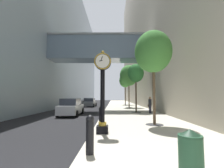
{
  "coord_description": "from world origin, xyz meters",
  "views": [
    {
      "loc": [
        1.1,
        -1.8,
        1.92
      ],
      "look_at": [
        0.94,
        22.25,
        3.8
      ],
      "focal_mm": 25.45,
      "sensor_mm": 36.0,
      "label": 1
    }
  ],
  "objects_px": {
    "bollard_nearest": "(90,133)",
    "street_tree_mid_far": "(129,76)",
    "car_black_mid": "(88,101)",
    "pedestrian_walking": "(150,104)",
    "bollard_third": "(101,116)",
    "street_clock": "(103,87)",
    "car_silver_near": "(71,107)",
    "trash_bin": "(191,153)",
    "street_tree_near": "(153,52)",
    "street_tree_mid_near": "(136,74)",
    "street_tree_far": "(125,81)",
    "car_grey_far": "(90,103)"
  },
  "relations": [
    {
      "from": "bollard_nearest",
      "to": "street_tree_mid_far",
      "type": "distance_m",
      "value": 21.66
    },
    {
      "from": "street_tree_mid_far",
      "to": "car_black_mid",
      "type": "xyz_separation_m",
      "value": [
        -8.39,
        11.28,
        -4.58
      ]
    },
    {
      "from": "pedestrian_walking",
      "to": "bollard_third",
      "type": "bearing_deg",
      "value": -122.12
    },
    {
      "from": "street_clock",
      "to": "car_silver_near",
      "type": "xyz_separation_m",
      "value": [
        -3.71,
        8.27,
        -1.55
      ]
    },
    {
      "from": "bollard_nearest",
      "to": "trash_bin",
      "type": "relative_size",
      "value": 1.14
    },
    {
      "from": "bollard_nearest",
      "to": "car_black_mid",
      "type": "height_order",
      "value": "car_black_mid"
    },
    {
      "from": "street_tree_mid_far",
      "to": "car_silver_near",
      "type": "xyz_separation_m",
      "value": [
        -6.84,
        -9.82,
        -4.51
      ]
    },
    {
      "from": "street_tree_near",
      "to": "pedestrian_walking",
      "type": "bearing_deg",
      "value": 79.09
    },
    {
      "from": "street_tree_mid_far",
      "to": "street_tree_mid_near",
      "type": "bearing_deg",
      "value": -90.0
    },
    {
      "from": "street_tree_mid_far",
      "to": "pedestrian_walking",
      "type": "bearing_deg",
      "value": -81.65
    },
    {
      "from": "street_tree_near",
      "to": "street_tree_far",
      "type": "relative_size",
      "value": 0.91
    },
    {
      "from": "bollard_nearest",
      "to": "street_tree_near",
      "type": "xyz_separation_m",
      "value": [
        3.33,
        5.09,
        4.03
      ]
    },
    {
      "from": "pedestrian_walking",
      "to": "car_silver_near",
      "type": "height_order",
      "value": "pedestrian_walking"
    },
    {
      "from": "trash_bin",
      "to": "car_black_mid",
      "type": "xyz_separation_m",
      "value": [
        -7.49,
        33.62,
        0.09
      ]
    },
    {
      "from": "pedestrian_walking",
      "to": "car_silver_near",
      "type": "distance_m",
      "value": 8.2
    },
    {
      "from": "pedestrian_walking",
      "to": "street_tree_near",
      "type": "bearing_deg",
      "value": -100.91
    },
    {
      "from": "car_silver_near",
      "to": "car_black_mid",
      "type": "bearing_deg",
      "value": 94.19
    },
    {
      "from": "trash_bin",
      "to": "car_grey_far",
      "type": "bearing_deg",
      "value": 102.9
    },
    {
      "from": "street_tree_far",
      "to": "street_clock",
      "type": "bearing_deg",
      "value": -96.86
    },
    {
      "from": "car_black_mid",
      "to": "car_grey_far",
      "type": "xyz_separation_m",
      "value": [
        1.49,
        -7.43,
        0.01
      ]
    },
    {
      "from": "bollard_third",
      "to": "street_tree_far",
      "type": "xyz_separation_m",
      "value": [
        3.33,
        24.28,
        4.53
      ]
    },
    {
      "from": "bollard_third",
      "to": "car_silver_near",
      "type": "xyz_separation_m",
      "value": [
        -3.51,
        6.55,
        0.06
      ]
    },
    {
      "from": "street_tree_far",
      "to": "trash_bin",
      "type": "height_order",
      "value": "street_tree_far"
    },
    {
      "from": "street_tree_mid_near",
      "to": "trash_bin",
      "type": "bearing_deg",
      "value": -93.55
    },
    {
      "from": "bollard_third",
      "to": "car_grey_far",
      "type": "distance_m",
      "value": 20.55
    },
    {
      "from": "street_tree_near",
      "to": "car_grey_far",
      "type": "xyz_separation_m",
      "value": [
        -6.89,
        19.67,
        -4.02
      ]
    },
    {
      "from": "street_tree_mid_near",
      "to": "car_silver_near",
      "type": "relative_size",
      "value": 1.21
    },
    {
      "from": "street_clock",
      "to": "street_tree_near",
      "type": "distance_m",
      "value": 4.56
    },
    {
      "from": "pedestrian_walking",
      "to": "car_black_mid",
      "type": "height_order",
      "value": "pedestrian_walking"
    },
    {
      "from": "street_tree_mid_far",
      "to": "car_grey_far",
      "type": "bearing_deg",
      "value": 150.77
    },
    {
      "from": "street_clock",
      "to": "street_tree_mid_far",
      "type": "distance_m",
      "value": 18.6
    },
    {
      "from": "bollard_third",
      "to": "street_tree_mid_far",
      "type": "bearing_deg",
      "value": 78.51
    },
    {
      "from": "street_tree_near",
      "to": "car_black_mid",
      "type": "distance_m",
      "value": 28.65
    },
    {
      "from": "street_clock",
      "to": "car_silver_near",
      "type": "bearing_deg",
      "value": 114.18
    },
    {
      "from": "trash_bin",
      "to": "car_silver_near",
      "type": "distance_m",
      "value": 13.85
    },
    {
      "from": "bollard_nearest",
      "to": "bollard_third",
      "type": "distance_m",
      "value": 4.53
    },
    {
      "from": "street_tree_near",
      "to": "car_silver_near",
      "type": "bearing_deg",
      "value": 138.8
    },
    {
      "from": "trash_bin",
      "to": "car_black_mid",
      "type": "bearing_deg",
      "value": 102.56
    },
    {
      "from": "street_tree_far",
      "to": "car_black_mid",
      "type": "bearing_deg",
      "value": 158.05
    },
    {
      "from": "pedestrian_walking",
      "to": "trash_bin",
      "type": "bearing_deg",
      "value": -99.4
    },
    {
      "from": "bollard_third",
      "to": "car_silver_near",
      "type": "distance_m",
      "value": 7.43
    },
    {
      "from": "street_tree_mid_near",
      "to": "car_silver_near",
      "type": "distance_m",
      "value": 8.01
    },
    {
      "from": "bollard_third",
      "to": "trash_bin",
      "type": "distance_m",
      "value": 6.44
    },
    {
      "from": "bollard_nearest",
      "to": "bollard_third",
      "type": "relative_size",
      "value": 1.0
    },
    {
      "from": "street_clock",
      "to": "car_black_mid",
      "type": "xyz_separation_m",
      "value": [
        -5.26,
        29.37,
        -1.61
      ]
    },
    {
      "from": "car_grey_far",
      "to": "bollard_third",
      "type": "bearing_deg",
      "value": -80.01
    },
    {
      "from": "street_clock",
      "to": "car_silver_near",
      "type": "height_order",
      "value": "street_clock"
    },
    {
      "from": "bollard_third",
      "to": "trash_bin",
      "type": "xyz_separation_m",
      "value": [
        2.44,
        -5.96,
        -0.09
      ]
    },
    {
      "from": "street_tree_far",
      "to": "car_black_mid",
      "type": "distance_m",
      "value": 10.11
    },
    {
      "from": "bollard_nearest",
      "to": "pedestrian_walking",
      "type": "xyz_separation_m",
      "value": [
        4.65,
        11.93,
        0.3
      ]
    }
  ]
}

